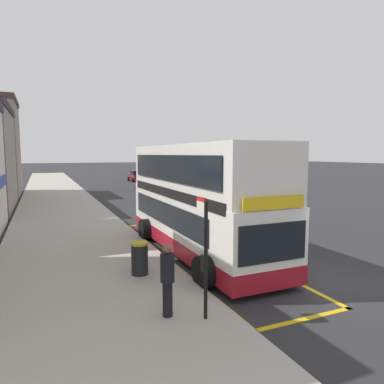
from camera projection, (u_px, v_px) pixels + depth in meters
The scene contains 9 objects.
ground_plane at pixel (120, 189), 40.07m from camera, with size 260.00×260.00×0.00m, color #28282B.
pavement_near at pixel (55, 191), 37.29m from camera, with size 6.00×76.00×0.14m, color #A39E93.
double_decker_bus at pixel (197, 203), 14.14m from camera, with size 3.26×10.20×4.40m.
bus_bay_markings at pixel (198, 252), 14.28m from camera, with size 3.08×12.81×0.01m.
bus_stop_sign at pixel (204, 249), 8.15m from camera, with size 0.09×0.51×2.88m.
parked_car_maroon_distant at pixel (137, 176), 51.55m from camera, with size 2.09×4.20×1.62m.
parked_car_maroon_far at pixel (148, 183), 38.41m from camera, with size 2.09×4.20×1.62m.
pedestrian_waiting_near_sign at pixel (167, 277), 8.28m from camera, with size 0.34×0.34×1.77m.
litter_bin at pixel (140, 258), 11.24m from camera, with size 0.57×0.57×1.06m.
Camera 1 is at (-8.23, -7.89, 4.04)m, focal length 32.46 mm.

